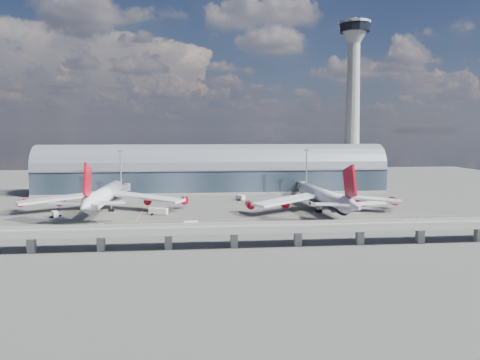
{
  "coord_description": "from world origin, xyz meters",
  "views": [
    {
      "loc": [
        -12.69,
        -195.54,
        35.72
      ],
      "look_at": [
        8.56,
        10.0,
        14.0
      ],
      "focal_mm": 35.0,
      "sensor_mm": 36.0,
      "label": 1
    }
  ],
  "objects": [
    {
      "name": "service_truck_4",
      "position": [
        38.78,
        38.4,
        1.27
      ],
      "size": [
        2.82,
        4.65,
        2.52
      ],
      "rotation": [
        0.0,
        0.0,
        -0.19
      ],
      "color": "white",
      "rests_on": "ground"
    },
    {
      "name": "taxi_lines",
      "position": [
        0.0,
        22.11,
        0.01
      ],
      "size": [
        200.0,
        80.12,
        0.01
      ],
      "color": "gold",
      "rests_on": "ground"
    },
    {
      "name": "service_truck_1",
      "position": [
        -13.28,
        -26.41,
        1.45
      ],
      "size": [
        5.35,
        3.34,
        2.88
      ],
      "rotation": [
        0.0,
        0.0,
        1.8
      ],
      "color": "white",
      "rests_on": "ground"
    },
    {
      "name": "cargo_train_0",
      "position": [
        -47.42,
        -23.51,
        1.01
      ],
      "size": [
        5.89,
        2.66,
        1.93
      ],
      "rotation": [
        0.0,
        0.0,
        1.72
      ],
      "color": "gray",
      "rests_on": "ground"
    },
    {
      "name": "ground",
      "position": [
        0.0,
        0.0,
        0.0
      ],
      "size": [
        500.0,
        500.0,
        0.0
      ],
      "primitive_type": "plane",
      "color": "#474744",
      "rests_on": "ground"
    },
    {
      "name": "cargo_train_1",
      "position": [
        51.64,
        -31.05,
        0.86
      ],
      "size": [
        12.34,
        4.9,
        1.65
      ],
      "rotation": [
        0.0,
        0.0,
        1.85
      ],
      "color": "gray",
      "rests_on": "ground"
    },
    {
      "name": "guideway",
      "position": [
        -0.0,
        -55.0,
        5.29
      ],
      "size": [
        220.0,
        8.5,
        7.2
      ],
      "color": "gray",
      "rests_on": "ground"
    },
    {
      "name": "jet_bridge_right",
      "position": [
        49.36,
        51.18,
        5.18
      ],
      "size": [
        4.4,
        32.0,
        7.25
      ],
      "color": "gray",
      "rests_on": "ground"
    },
    {
      "name": "floodlight_mast_left",
      "position": [
        -50.0,
        55.0,
        13.63
      ],
      "size": [
        3.0,
        0.7,
        25.7
      ],
      "color": "gray",
      "rests_on": "ground"
    },
    {
      "name": "service_truck_5",
      "position": [
        12.22,
        42.88,
        1.39
      ],
      "size": [
        4.53,
        5.97,
        2.71
      ],
      "rotation": [
        0.0,
        0.0,
        0.49
      ],
      "color": "white",
      "rests_on": "ground"
    },
    {
      "name": "jet_bridge_left",
      "position": [
        -48.61,
        53.12,
        5.18
      ],
      "size": [
        4.4,
        28.0,
        7.25
      ],
      "color": "gray",
      "rests_on": "ground"
    },
    {
      "name": "control_tower",
      "position": [
        85.0,
        83.0,
        51.64
      ],
      "size": [
        19.0,
        19.0,
        103.0
      ],
      "color": "gray",
      "rests_on": "ground"
    },
    {
      "name": "cargo_train_2",
      "position": [
        73.08,
        -23.7,
        1.02
      ],
      "size": [
        8.9,
        3.99,
        1.95
      ],
      "rotation": [
        0.0,
        0.0,
        1.83
      ],
      "color": "gray",
      "rests_on": "ground"
    },
    {
      "name": "terminal",
      "position": [
        0.0,
        77.99,
        11.34
      ],
      "size": [
        200.0,
        30.0,
        28.0
      ],
      "color": "#212D37",
      "rests_on": "ground"
    },
    {
      "name": "service_truck_0",
      "position": [
        -69.35,
        2.49,
        1.29
      ],
      "size": [
        4.34,
        6.29,
        2.49
      ],
      "rotation": [
        0.0,
        0.0,
        0.44
      ],
      "color": "white",
      "rests_on": "ground"
    },
    {
      "name": "floodlight_mast_right",
      "position": [
        50.0,
        55.0,
        13.63
      ],
      "size": [
        3.0,
        0.7,
        25.7
      ],
      "color": "gray",
      "rests_on": "ground"
    },
    {
      "name": "service_truck_2",
      "position": [
        -27.19,
        4.26,
        1.51
      ],
      "size": [
        8.32,
        4.44,
        2.9
      ],
      "rotation": [
        0.0,
        0.0,
        1.29
      ],
      "color": "white",
      "rests_on": "ground"
    },
    {
      "name": "service_truck_3",
      "position": [
        44.09,
        7.65,
        1.34
      ],
      "size": [
        2.48,
        5.51,
        2.61
      ],
      "rotation": [
        0.0,
        0.0,
        -0.05
      ],
      "color": "white",
      "rests_on": "ground"
    },
    {
      "name": "airliner_right",
      "position": [
        45.98,
        4.9,
        6.1
      ],
      "size": [
        70.91,
        74.12,
        23.51
      ],
      "rotation": [
        0.0,
        0.0,
        0.06
      ],
      "color": "white",
      "rests_on": "ground"
    },
    {
      "name": "airliner_left",
      "position": [
        -52.14,
        16.6,
        6.93
      ],
      "size": [
        75.59,
        79.35,
        24.24
      ],
      "rotation": [
        0.0,
        0.0,
        -0.01
      ],
      "color": "white",
      "rests_on": "ground"
    }
  ]
}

